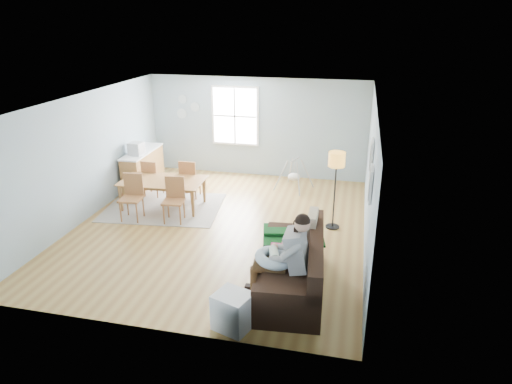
% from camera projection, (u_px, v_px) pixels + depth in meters
% --- Properties ---
extents(room, '(8.40, 9.40, 3.90)m').
position_uv_depth(room, '(217.00, 114.00, 8.88)').
color(room, olive).
extents(window, '(1.32, 0.08, 1.62)m').
position_uv_depth(window, '(235.00, 116.00, 12.43)').
color(window, white).
rests_on(window, room).
extents(pictures, '(0.05, 1.34, 0.74)m').
position_uv_depth(pictures, '(371.00, 169.00, 7.52)').
color(pictures, white).
rests_on(pictures, room).
extents(wall_plates, '(0.67, 0.02, 0.66)m').
position_uv_depth(wall_plates, '(186.00, 107.00, 12.66)').
color(wall_plates, '#A7C2C8').
rests_on(wall_plates, room).
extents(sofa, '(1.19, 2.39, 0.94)m').
position_uv_depth(sofa, '(295.00, 271.00, 7.43)').
color(sofa, black).
rests_on(sofa, room).
extents(green_throw, '(1.20, 1.06, 0.04)m').
position_uv_depth(green_throw, '(293.00, 235.00, 8.06)').
color(green_throw, '#13561E').
rests_on(green_throw, sofa).
extents(beige_pillow, '(0.16, 0.54, 0.54)m').
position_uv_depth(beige_pillow, '(312.00, 227.00, 7.78)').
color(beige_pillow, tan).
rests_on(beige_pillow, sofa).
extents(father, '(1.05, 0.49, 1.50)m').
position_uv_depth(father, '(285.00, 254.00, 6.98)').
color(father, '#969698').
rests_on(father, sofa).
extents(nursing_pillow, '(0.69, 0.67, 0.24)m').
position_uv_depth(nursing_pillow, '(274.00, 258.00, 7.03)').
color(nursing_pillow, silver).
rests_on(nursing_pillow, father).
extents(infant, '(0.22, 0.40, 0.15)m').
position_uv_depth(infant, '(274.00, 252.00, 7.03)').
color(infant, silver).
rests_on(infant, nursing_pillow).
extents(toddler, '(0.59, 0.30, 0.93)m').
position_uv_depth(toddler, '(292.00, 239.00, 7.48)').
color(toddler, silver).
rests_on(toddler, sofa).
extents(floor_lamp, '(0.33, 0.33, 1.66)m').
position_uv_depth(floor_lamp, '(336.00, 166.00, 9.21)').
color(floor_lamp, black).
rests_on(floor_lamp, room).
extents(storage_cube, '(0.62, 0.58, 0.55)m').
position_uv_depth(storage_cube, '(233.00, 311.00, 6.51)').
color(storage_cube, white).
rests_on(storage_cube, room).
extents(rug, '(2.83, 2.27, 0.01)m').
position_uv_depth(rug, '(164.00, 207.00, 10.71)').
color(rug, gray).
rests_on(rug, room).
extents(dining_table, '(1.94, 1.13, 0.67)m').
position_uv_depth(dining_table, '(163.00, 194.00, 10.59)').
color(dining_table, brown).
rests_on(dining_table, rug).
extents(chair_sw, '(0.49, 0.49, 1.01)m').
position_uv_depth(chair_sw, '(132.00, 193.00, 9.96)').
color(chair_sw, '#A16537').
rests_on(chair_sw, rug).
extents(chair_se, '(0.50, 0.50, 0.98)m').
position_uv_depth(chair_se, '(174.00, 196.00, 9.86)').
color(chair_se, '#A16537').
rests_on(chair_se, rug).
extents(chair_nw, '(0.43, 0.43, 0.93)m').
position_uv_depth(chair_nw, '(151.00, 176.00, 11.18)').
color(chair_nw, '#A16537').
rests_on(chair_nw, rug).
extents(chair_ne, '(0.45, 0.45, 0.97)m').
position_uv_depth(chair_ne, '(189.00, 177.00, 11.06)').
color(chair_ne, '#A16537').
rests_on(chair_ne, rug).
extents(counter, '(0.55, 1.71, 0.95)m').
position_uv_depth(counter, '(143.00, 168.00, 11.92)').
color(counter, brown).
rests_on(counter, room).
extents(monitor, '(0.36, 0.34, 0.31)m').
position_uv_depth(monitor, '(136.00, 149.00, 11.40)').
color(monitor, '#B1B2B7').
rests_on(monitor, counter).
extents(baby_swing, '(1.00, 1.01, 0.80)m').
position_uv_depth(baby_swing, '(294.00, 176.00, 11.71)').
color(baby_swing, '#B1B2B7').
rests_on(baby_swing, room).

